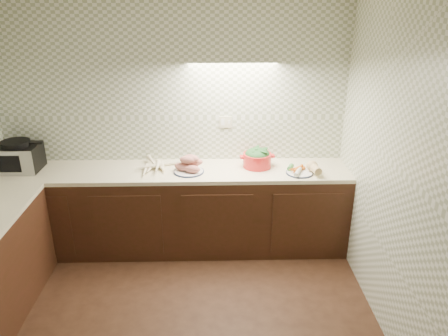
{
  "coord_description": "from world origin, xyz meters",
  "views": [
    {
      "loc": [
        0.42,
        -2.62,
        2.62
      ],
      "look_at": [
        0.52,
        1.25,
        1.02
      ],
      "focal_mm": 35.0,
      "sensor_mm": 36.0,
      "label": 1
    }
  ],
  "objects_px": {
    "toaster_oven": "(18,157)",
    "parsnip_pile": "(151,166)",
    "onion_bowl": "(190,162)",
    "dutch_oven": "(257,158)",
    "veg_plate": "(305,169)",
    "sweet_potato_plate": "(189,165)"
  },
  "relations": [
    {
      "from": "toaster_oven",
      "to": "veg_plate",
      "type": "relative_size",
      "value": 1.37
    },
    {
      "from": "dutch_oven",
      "to": "onion_bowl",
      "type": "bearing_deg",
      "value": 171.08
    },
    {
      "from": "veg_plate",
      "to": "onion_bowl",
      "type": "bearing_deg",
      "value": 168.84
    },
    {
      "from": "veg_plate",
      "to": "sweet_potato_plate",
      "type": "bearing_deg",
      "value": 177.15
    },
    {
      "from": "parsnip_pile",
      "to": "onion_bowl",
      "type": "xyz_separation_m",
      "value": [
        0.4,
        0.09,
        0.01
      ]
    },
    {
      "from": "toaster_oven",
      "to": "onion_bowl",
      "type": "relative_size",
      "value": 2.97
    },
    {
      "from": "parsnip_pile",
      "to": "dutch_oven",
      "type": "distance_m",
      "value": 1.1
    },
    {
      "from": "toaster_oven",
      "to": "parsnip_pile",
      "type": "height_order",
      "value": "toaster_oven"
    },
    {
      "from": "sweet_potato_plate",
      "to": "dutch_oven",
      "type": "height_order",
      "value": "dutch_oven"
    },
    {
      "from": "parsnip_pile",
      "to": "sweet_potato_plate",
      "type": "relative_size",
      "value": 1.25
    },
    {
      "from": "onion_bowl",
      "to": "dutch_oven",
      "type": "height_order",
      "value": "dutch_oven"
    },
    {
      "from": "sweet_potato_plate",
      "to": "veg_plate",
      "type": "xyz_separation_m",
      "value": [
        1.16,
        -0.06,
        -0.03
      ]
    },
    {
      "from": "parsnip_pile",
      "to": "veg_plate",
      "type": "relative_size",
      "value": 1.24
    },
    {
      "from": "parsnip_pile",
      "to": "onion_bowl",
      "type": "distance_m",
      "value": 0.41
    },
    {
      "from": "toaster_oven",
      "to": "veg_plate",
      "type": "height_order",
      "value": "toaster_oven"
    },
    {
      "from": "sweet_potato_plate",
      "to": "veg_plate",
      "type": "relative_size",
      "value": 0.99
    },
    {
      "from": "toaster_oven",
      "to": "onion_bowl",
      "type": "distance_m",
      "value": 1.74
    },
    {
      "from": "onion_bowl",
      "to": "veg_plate",
      "type": "relative_size",
      "value": 0.46
    },
    {
      "from": "parsnip_pile",
      "to": "dutch_oven",
      "type": "height_order",
      "value": "dutch_oven"
    },
    {
      "from": "toaster_oven",
      "to": "veg_plate",
      "type": "xyz_separation_m",
      "value": [
        2.89,
        -0.15,
        -0.1
      ]
    },
    {
      "from": "dutch_oven",
      "to": "veg_plate",
      "type": "distance_m",
      "value": 0.5
    },
    {
      "from": "sweet_potato_plate",
      "to": "onion_bowl",
      "type": "height_order",
      "value": "sweet_potato_plate"
    }
  ]
}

